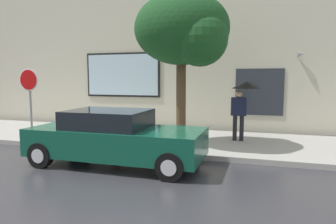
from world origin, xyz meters
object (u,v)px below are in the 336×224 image
(fire_hydrant, at_px, (116,132))
(stop_sign, at_px, (29,90))
(street_tree, at_px, (185,32))
(parked_car, at_px, (115,138))
(pedestrian_with_umbrella, at_px, (244,95))

(fire_hydrant, height_order, stop_sign, stop_sign)
(fire_hydrant, relative_size, street_tree, 0.18)
(fire_hydrant, xyz_separation_m, street_tree, (2.05, 0.61, 3.07))
(parked_car, distance_m, pedestrian_with_umbrella, 4.57)
(fire_hydrant, distance_m, street_tree, 3.74)
(fire_hydrant, height_order, pedestrian_with_umbrella, pedestrian_with_umbrella)
(parked_car, bearing_deg, street_tree, 58.91)
(street_tree, bearing_deg, pedestrian_with_umbrella, 33.65)
(pedestrian_with_umbrella, xyz_separation_m, stop_sign, (-6.87, -1.89, 0.15))
(fire_hydrant, bearing_deg, stop_sign, -177.38)
(street_tree, bearing_deg, fire_hydrant, -163.46)
(fire_hydrant, bearing_deg, street_tree, 16.54)
(parked_car, xyz_separation_m, fire_hydrant, (-0.76, 1.54, -0.15))
(street_tree, bearing_deg, stop_sign, -171.71)
(parked_car, bearing_deg, fire_hydrant, 116.10)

